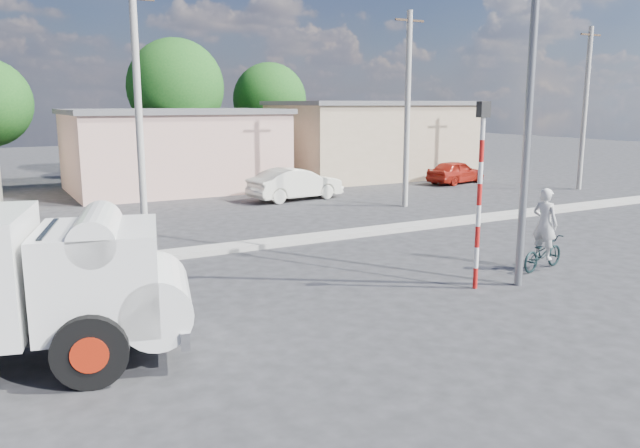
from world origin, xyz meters
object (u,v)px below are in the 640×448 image
cyclist (544,235)px  car_red (456,172)px  streetlight (526,74)px  car_cream (296,184)px  traffic_pole (480,180)px  bicycle (543,253)px

cyclist → car_red: 18.06m
car_red → streetlight: streetlight is taller
car_cream → traffic_pole: (-2.58, -14.43, 1.87)m
car_cream → traffic_pole: 14.78m
traffic_pole → car_cream: bearing=79.9°
bicycle → traffic_pole: (-2.75, -0.43, 2.14)m
bicycle → streetlight: streetlight is taller
bicycle → cyclist: bearing=-0.0°
cyclist → traffic_pole: bearing=87.8°
cyclist → streetlight: (-1.81, -0.73, 4.03)m
bicycle → streetlight: bearing=100.9°
car_cream → streetlight: bearing=166.6°
cyclist → car_cream: (-0.17, 14.00, -0.21)m
cyclist → car_cream: cyclist is taller
cyclist → car_red: bearing=-45.3°
car_red → streetlight: size_ratio=0.41×
cyclist → car_cream: size_ratio=0.43×
car_cream → streetlight: 15.42m
bicycle → car_cream: (-0.17, 14.00, 0.27)m
car_red → traffic_pole: traffic_pole is taller
car_red → traffic_pole: bearing=127.9°
car_red → traffic_pole: (-12.88, -15.38, 1.96)m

